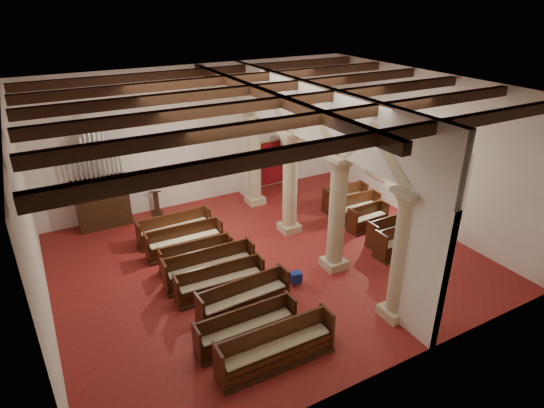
{
  "coord_description": "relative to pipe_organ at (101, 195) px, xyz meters",
  "views": [
    {
      "loc": [
        -6.5,
        -12.13,
        8.66
      ],
      "look_at": [
        0.46,
        0.5,
        1.89
      ],
      "focal_mm": 30.0,
      "sensor_mm": 36.0,
      "label": 1
    }
  ],
  "objects": [
    {
      "name": "floor",
      "position": [
        4.5,
        -5.5,
        -1.37
      ],
      "size": [
        14.0,
        14.0,
        0.0
      ],
      "primitive_type": "plane",
      "color": "maroon",
      "rests_on": "ground"
    },
    {
      "name": "ceiling",
      "position": [
        4.5,
        -5.5,
        4.63
      ],
      "size": [
        14.0,
        14.0,
        0.0
      ],
      "primitive_type": "plane",
      "rotation": [
        3.14,
        0.0,
        0.0
      ],
      "color": "black",
      "rests_on": "wall_back"
    },
    {
      "name": "wall_back",
      "position": [
        4.5,
        0.5,
        1.63
      ],
      "size": [
        14.0,
        0.02,
        6.0
      ],
      "primitive_type": "cube",
      "color": "white",
      "rests_on": "floor"
    },
    {
      "name": "wall_front",
      "position": [
        4.5,
        -11.5,
        1.63
      ],
      "size": [
        14.0,
        0.02,
        6.0
      ],
      "primitive_type": "cube",
      "color": "white",
      "rests_on": "floor"
    },
    {
      "name": "wall_left",
      "position": [
        -2.5,
        -5.5,
        1.63
      ],
      "size": [
        0.02,
        12.0,
        6.0
      ],
      "primitive_type": "cube",
      "color": "white",
      "rests_on": "floor"
    },
    {
      "name": "wall_right",
      "position": [
        11.5,
        -5.5,
        1.63
      ],
      "size": [
        0.02,
        12.0,
        6.0
      ],
      "primitive_type": "cube",
      "color": "white",
      "rests_on": "floor"
    },
    {
      "name": "ceiling_beams",
      "position": [
        4.5,
        -5.5,
        4.45
      ],
      "size": [
        13.8,
        11.8,
        0.3
      ],
      "primitive_type": null,
      "color": "#391E12",
      "rests_on": "wall_back"
    },
    {
      "name": "arcade",
      "position": [
        6.3,
        -5.5,
        2.19
      ],
      "size": [
        0.9,
        11.9,
        6.0
      ],
      "color": "tan",
      "rests_on": "floor"
    },
    {
      "name": "window_right_a",
      "position": [
        11.48,
        -7.0,
        0.83
      ],
      "size": [
        0.03,
        1.0,
        2.2
      ],
      "primitive_type": "cube",
      "color": "#306C5B",
      "rests_on": "wall_right"
    },
    {
      "name": "window_right_b",
      "position": [
        11.48,
        -3.0,
        0.83
      ],
      "size": [
        0.03,
        1.0,
        2.2
      ],
      "primitive_type": "cube",
      "color": "#306C5B",
      "rests_on": "wall_right"
    },
    {
      "name": "window_back",
      "position": [
        9.5,
        0.48,
        0.83
      ],
      "size": [
        1.0,
        0.03,
        2.2
      ],
      "primitive_type": "cube",
      "color": "#306C5B",
      "rests_on": "wall_back"
    },
    {
      "name": "pipe_organ",
      "position": [
        0.0,
        0.0,
        0.0
      ],
      "size": [
        2.1,
        0.85,
        4.4
      ],
      "color": "#391E12",
      "rests_on": "floor"
    },
    {
      "name": "lectern",
      "position": [
        2.12,
        -0.01,
        -0.89
      ],
      "size": [
        0.55,
        0.58,
        1.17
      ],
      "rotation": [
        0.0,
        0.0,
        -0.27
      ],
      "color": "#352411",
      "rests_on": "floor"
    },
    {
      "name": "dossal_curtain",
      "position": [
        8.0,
        0.42,
        -0.21
      ],
      "size": [
        1.8,
        0.07,
        2.17
      ],
      "color": "maroon",
      "rests_on": "floor"
    },
    {
      "name": "processional_banner",
      "position": [
        8.43,
        -0.03,
        -0.53
      ],
      "size": [
        0.62,
        0.79,
        2.7
      ],
      "rotation": [
        0.0,
        0.0,
        0.09
      ],
      "color": "#391E12",
      "rests_on": "floor"
    },
    {
      "name": "hymnal_box_a",
      "position": [
        4.03,
        -9.78,
        -1.09
      ],
      "size": [
        0.4,
        0.34,
        0.36
      ],
      "primitive_type": "cube",
      "rotation": [
        0.0,
        0.0,
        -0.14
      ],
      "color": "#161898",
      "rests_on": "floor"
    },
    {
      "name": "hymnal_box_b",
      "position": [
        4.61,
        -7.25,
        -1.1
      ],
      "size": [
        0.39,
        0.33,
        0.35
      ],
      "primitive_type": "cube",
      "rotation": [
        0.0,
        0.0,
        -0.16
      ],
      "color": "navy",
      "rests_on": "floor"
    },
    {
      "name": "hymnal_box_c",
      "position": [
        4.22,
        -6.84,
        -1.09
      ],
      "size": [
        0.43,
        0.38,
        0.36
      ],
      "primitive_type": "cube",
      "rotation": [
        0.0,
        0.0,
        -0.27
      ],
      "color": "#17169A",
      "rests_on": "floor"
    },
    {
      "name": "tube_heater_a",
      "position": [
        1.86,
        -9.77,
        -1.21
      ],
      "size": [
        1.01,
        0.44,
        0.1
      ],
      "primitive_type": "cylinder",
      "rotation": [
        0.0,
        1.57,
        -0.34
      ],
      "color": "white",
      "rests_on": "floor"
    },
    {
      "name": "tube_heater_b",
      "position": [
        2.51,
        -9.22,
        -1.21
      ],
      "size": [
        1.05,
        0.22,
        0.1
      ],
      "primitive_type": "cylinder",
      "rotation": [
        0.0,
        1.57,
        -0.11
      ],
      "color": "white",
      "rests_on": "floor"
    },
    {
      "name": "nave_pew_0",
      "position": [
        2.35,
        -9.96,
        -1.0
      ],
      "size": [
        3.16,
        0.78,
        1.13
      ],
      "rotation": [
        0.0,
        0.0,
        -0.01
      ],
      "color": "#391E12",
      "rests_on": "floor"
    },
    {
      "name": "nave_pew_1",
      "position": [
        2.04,
        -8.88,
        -1.03
      ],
      "size": [
        2.84,
        0.68,
        1.02
      ],
      "rotation": [
        0.0,
        0.0,
        -0.0
      ],
      "color": "#391E12",
      "rests_on": "floor"
    },
    {
      "name": "nave_pew_2",
      "position": [
        2.53,
        -7.73,
        -1.01
      ],
      "size": [
        2.88,
        0.87,
        1.08
      ],
      "rotation": [
        0.0,
        0.0,
        0.05
      ],
      "color": "#391E12",
      "rests_on": "floor"
    },
    {
      "name": "nave_pew_3",
      "position": [
        2.27,
        -6.53,
        -1.04
      ],
      "size": [
        2.86,
        0.79,
        1.0
      ],
      "rotation": [
        0.0,
        0.0,
        -0.05
      ],
      "color": "#391E12",
      "rests_on": "floor"
    },
    {
      "name": "nave_pew_4",
      "position": [
        2.26,
        -5.68,
        -1.0
      ],
      "size": [
        3.03,
        0.81,
        1.11
      ],
      "rotation": [
        0.0,
        0.0,
        -0.02
      ],
      "color": "#391E12",
      "rests_on": "floor"
    },
    {
      "name": "nave_pew_5",
      "position": [
        2.17,
        -4.69,
        -1.06
      ],
      "size": [
        2.54,
        0.71,
        0.95
      ],
      "rotation": [
        0.0,
        0.0,
        -0.03
      ],
      "color": "#391E12",
      "rests_on": "floor"
    },
    {
      "name": "nave_pew_6",
      "position": [
        2.13,
        -3.59,
        -1.02
      ],
      "size": [
        2.78,
        0.74,
        1.06
      ],
      "rotation": [
        0.0,
        0.0,
        -0.01
      ],
      "color": "#391E12",
      "rests_on": "floor"
    },
    {
      "name": "nave_pew_7",
      "position": [
        2.11,
        -2.51,
        -1.02
      ],
      "size": [
        2.82,
        0.79,
        1.05
      ],
      "rotation": [
        0.0,
        0.0,
        0.03
      ],
      "color": "#391E12",
      "rests_on": "floor"
    },
    {
      "name": "aisle_pew_0",
      "position": [
        8.84,
        -7.46,
        -1.0
      ],
      "size": [
        1.86,
        0.74,
        1.1
      ],
      "rotation": [
        0.0,
        0.0,
        -0.0
      ],
      "color": "#391E12",
      "rests_on": "floor"
    },
    {
      "name": "aisle_pew_1",
      "position": [
        9.2,
        -6.67,
        -1.02
      ],
      "size": [
        2.05,
        0.73,
        1.04
      ],
      "rotation": [
        0.0,
        0.0,
        0.02
      ],
      "color": "#391E12",
      "rests_on": "floor"
    },
    {
      "name": "aisle_pew_2",
      "position": [
        9.14,
        -5.35,
        -1.03
      ],
      "size": [
        1.72,
        0.75,
        1.01
      ],
      "rotation": [
        0.0,
        0.0,
        0.05
      ],
      "color": "#391E12",
      "rests_on": "floor"
    },
    {
      "name": "aisle_pew_3",
      "position": [
        9.26,
        -4.49,
        -1.0
      ],
      "size": [
        2.0,
        0.76,
        1.1
      ],
      "rotation": [
        0.0,
        0.0,
        -0.01
      ],
      "color": "#391E12",
      "rests_on": "floor"
    },
    {
      "name": "aisle_pew_4",
      "position": [
        9.44,
        -3.47,
        -1.0
      ],
      "size": [
        2.0,
        0.78,
        1.09
      ],
      "rotation": [
        0.0,
        0.0,
        -0.03
      ],
      "color": "#391E12",
      "rests_on": "floor"
    }
  ]
}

